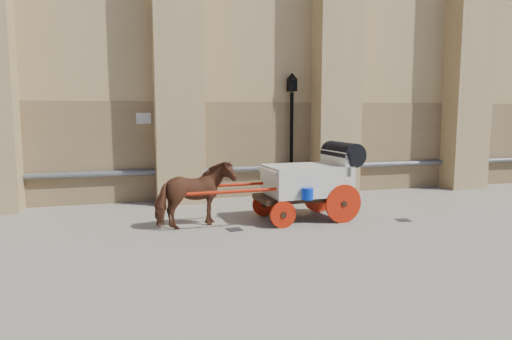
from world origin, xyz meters
name	(u,v)px	position (x,y,z in m)	size (l,w,h in m)	color
ground	(243,229)	(0.00, 0.00, 0.00)	(90.00, 90.00, 0.00)	gray
horse	(195,195)	(-1.01, 0.51, 0.77)	(0.83, 1.83, 1.54)	brown
carriage	(312,178)	(1.95, 0.58, 1.04)	(4.45, 1.63, 1.92)	black
street_lamp	(292,131)	(2.57, 3.80, 2.09)	(0.37, 0.37, 3.91)	black
drain_grate_near	(234,229)	(-0.19, 0.02, 0.01)	(0.32, 0.32, 0.01)	black
drain_grate_far	(403,220)	(4.07, -0.23, 0.01)	(0.32, 0.32, 0.01)	black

